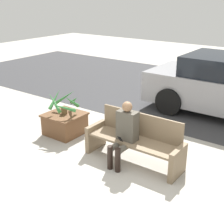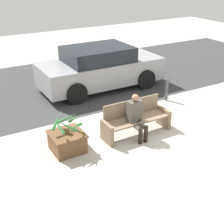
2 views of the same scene
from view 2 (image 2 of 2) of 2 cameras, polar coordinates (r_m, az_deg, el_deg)
name	(u,v)px [view 2 (image 2 of 2)]	position (r m, az deg, el deg)	size (l,w,h in m)	color
ground_plane	(160,143)	(8.03, 8.84, -5.66)	(30.00, 30.00, 0.00)	#ADA89E
road_surface	(75,81)	(12.21, -6.78, 5.73)	(20.00, 6.00, 0.01)	#38383A
bench	(135,119)	(8.23, 4.28, -1.26)	(1.88, 0.56, 0.89)	#7A664C
person_seated	(136,115)	(7.93, 4.47, -0.57)	(0.37, 0.58, 1.18)	#4C473D
planter_box	(67,141)	(7.60, -8.20, -5.29)	(0.79, 0.79, 0.47)	brown
potted_plant	(67,123)	(7.36, -8.32, -2.01)	(0.76, 0.78, 0.52)	brown
parked_car	(100,68)	(11.19, -2.19, 8.08)	(4.37, 1.98, 1.51)	#99999E
bollard_post	(167,89)	(10.38, 9.98, 4.17)	(0.09, 0.09, 0.76)	#4C4C51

